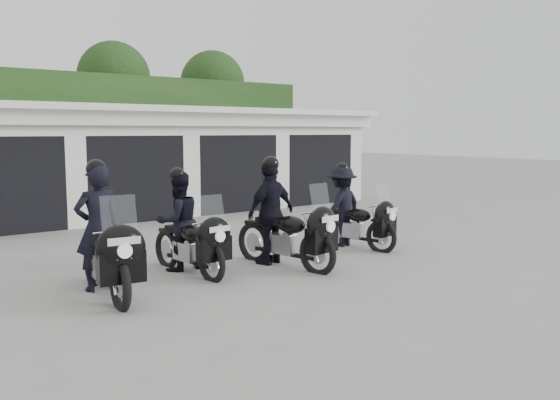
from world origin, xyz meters
TOP-DOWN VIEW (x-y plane):
  - ground at (0.00, 0.00)m, footprint 80.00×80.00m
  - garage_block at (-0.00, 8.06)m, footprint 16.40×6.80m
  - background_vegetation at (0.37, 12.92)m, footprint 20.00×3.90m
  - police_bike_a at (-3.24, -0.56)m, footprint 0.85×2.26m
  - police_bike_b at (-1.68, -0.02)m, footprint 0.83×2.04m
  - police_bike_c at (-0.14, -0.59)m, footprint 1.14×2.22m
  - police_bike_d at (1.96, -0.13)m, footprint 1.13×1.98m

SIDE VIEW (x-z plane):
  - ground at x=0.00m, z-range 0.00..0.00m
  - police_bike_d at x=1.96m, z-range -0.13..1.61m
  - police_bike_b at x=-1.68m, z-range -0.14..1.63m
  - police_bike_a at x=-3.24m, z-range -0.20..1.77m
  - police_bike_c at x=-0.14m, z-range -0.15..1.80m
  - garage_block at x=0.00m, z-range -0.06..2.90m
  - background_vegetation at x=0.37m, z-range -0.13..5.67m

